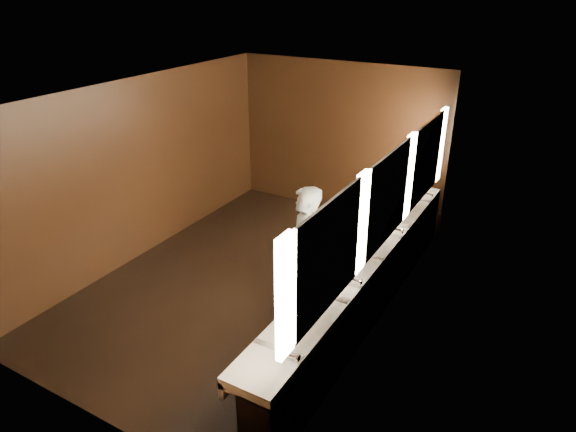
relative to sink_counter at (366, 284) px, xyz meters
The scene contains 10 objects.
floor 1.86m from the sink_counter, behind, with size 6.00×6.00×0.00m, color black.
ceiling 2.92m from the sink_counter, behind, with size 4.00×6.00×0.02m, color #2D2D2B.
wall_back 3.61m from the sink_counter, 120.87° to the left, with size 4.00×0.02×2.80m, color black.
wall_front 3.61m from the sink_counter, 120.87° to the right, with size 4.00×0.02×2.80m, color black.
wall_left 3.90m from the sink_counter, behind, with size 0.02×6.00×2.80m, color black.
wall_right 0.93m from the sink_counter, ahead, with size 0.02×6.00×2.80m, color black.
sink_counter is the anchor object (origin of this frame).
mirror_band 1.27m from the sink_counter, ahead, with size 0.06×5.03×1.15m.
person 0.91m from the sink_counter, 154.41° to the right, with size 0.67×0.44×1.82m, color #99BCE5.
trash_bin 1.17m from the sink_counter, 100.88° to the right, with size 0.40×0.40×0.62m, color black.
Camera 1 is at (3.72, -5.41, 4.12)m, focal length 32.00 mm.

